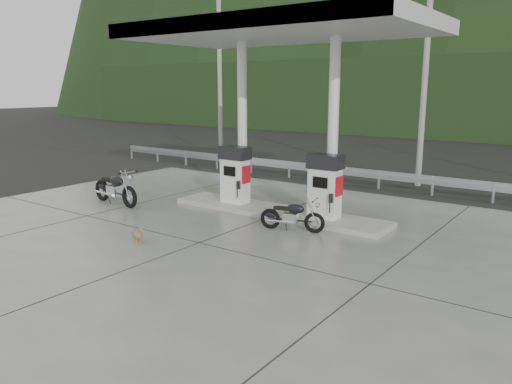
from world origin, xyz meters
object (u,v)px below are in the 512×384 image
Objects in this scene: gas_pump_left at (235,175)px; gas_pump_right at (325,186)px; motorcycle_left at (115,189)px; duck at (137,235)px; motorcycle_right at (292,216)px.

gas_pump_left is 3.20m from gas_pump_right.
motorcycle_left is (-6.64, -1.99, -0.54)m from gas_pump_right.
duck is at bearing -123.52° from gas_pump_right.
gas_pump_left reaches higher than duck.
motorcycle_left is (-3.44, -1.99, -0.54)m from gas_pump_left.
duck is at bearing -145.17° from motorcycle_right.
motorcycle_left reaches higher than duck.
gas_pump_left is 3.66× the size of duck.
gas_pump_left and gas_pump_right have the same top height.
gas_pump_right reaches higher than duck.
motorcycle_right is 3.39× the size of duck.
gas_pump_left reaches higher than motorcycle_left.
gas_pump_right is 0.83× the size of motorcycle_left.
gas_pump_right is 3.66× the size of duck.
gas_pump_left reaches higher than motorcycle_right.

